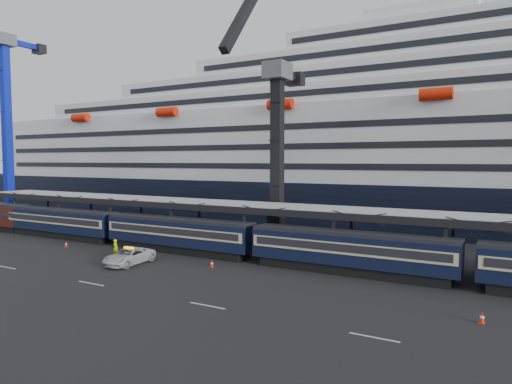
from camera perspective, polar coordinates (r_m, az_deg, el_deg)
ground at (r=32.30m, az=19.99°, el=-15.07°), size 260.00×260.00×0.00m
train at (r=42.10m, az=16.01°, el=-7.42°), size 133.05×3.00×4.05m
canopy at (r=44.76m, az=23.09°, el=-2.96°), size 130.00×6.25×5.53m
cruise_ship at (r=76.44m, az=25.08°, el=5.06°), size 214.09×28.84×34.00m
crane_blue at (r=90.73m, az=-28.98°, el=8.44°), size 4.50×19.91×52.01m
crane_dark_near at (r=54.73m, az=2.47°, el=5.57°), size 4.50×17.75×35.08m
pickup_truck at (r=47.83m, az=-15.59°, el=-7.75°), size 3.01×5.94×1.61m
worker at (r=51.64m, az=-17.15°, el=-6.73°), size 0.77×0.57×1.94m
traffic_cone_a at (r=59.70m, az=-22.65°, el=-6.03°), size 0.35×0.35×0.69m
traffic_cone_b at (r=52.69m, az=-14.54°, el=-7.07°), size 0.42×0.42×0.85m
traffic_cone_c at (r=45.20m, az=-5.55°, el=-8.88°), size 0.37×0.37×0.73m
traffic_cone_d at (r=33.50m, az=26.41°, el=-13.87°), size 0.38×0.38×0.77m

